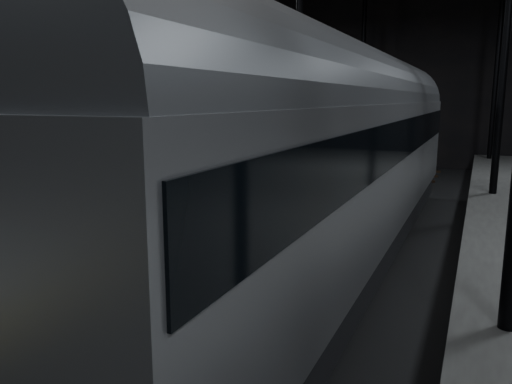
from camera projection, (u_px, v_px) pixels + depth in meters
The scene contains 6 objects.
ground at pixel (332, 273), 12.83m from camera, with size 44.00×44.00×0.00m, color black.
platform_left at pixel (101, 225), 15.75m from camera, with size 9.00×43.80×1.00m, color #4C4C4A.
tactile_strip at pixel (220, 222), 13.95m from camera, with size 0.50×43.80×0.01m, color olive.
track at pixel (332, 270), 12.82m from camera, with size 2.40×43.00×0.24m.
train at pixel (345, 147), 13.06m from camera, with size 3.18×21.25×5.68m.
woman at pixel (208, 179), 16.63m from camera, with size 0.58×0.38×1.59m, color #97735C.
Camera 1 is at (3.22, -11.96, 4.40)m, focal length 35.00 mm.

